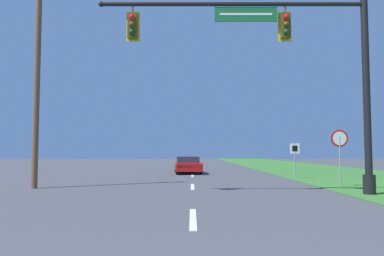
{
  "coord_description": "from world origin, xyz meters",
  "views": [
    {
      "loc": [
        -0.02,
        -2.88,
        1.56
      ],
      "look_at": [
        0.0,
        29.0,
        3.61
      ],
      "focal_mm": 35.0,
      "sensor_mm": 36.0,
      "label": 1
    }
  ],
  "objects_px": {
    "signal_mast": "(298,62)",
    "car_ahead": "(187,165)",
    "stop_sign": "(339,145)",
    "route_sign_post": "(295,153)",
    "utility_pole_near": "(37,68)"
  },
  "relations": [
    {
      "from": "route_sign_post",
      "to": "utility_pole_near",
      "type": "height_order",
      "value": "utility_pole_near"
    },
    {
      "from": "signal_mast",
      "to": "stop_sign",
      "type": "xyz_separation_m",
      "value": [
        2.6,
        2.94,
        -3.01
      ]
    },
    {
      "from": "car_ahead",
      "to": "utility_pole_near",
      "type": "xyz_separation_m",
      "value": [
        -6.48,
        -11.44,
        4.65
      ]
    },
    {
      "from": "car_ahead",
      "to": "route_sign_post",
      "type": "relative_size",
      "value": 2.35
    },
    {
      "from": "route_sign_post",
      "to": "signal_mast",
      "type": "bearing_deg",
      "value": -104.12
    },
    {
      "from": "car_ahead",
      "to": "utility_pole_near",
      "type": "height_order",
      "value": "utility_pole_near"
    },
    {
      "from": "signal_mast",
      "to": "route_sign_post",
      "type": "bearing_deg",
      "value": 75.88
    },
    {
      "from": "car_ahead",
      "to": "utility_pole_near",
      "type": "distance_m",
      "value": 13.95
    },
    {
      "from": "car_ahead",
      "to": "stop_sign",
      "type": "distance_m",
      "value": 13.09
    },
    {
      "from": "signal_mast",
      "to": "stop_sign",
      "type": "distance_m",
      "value": 4.95
    },
    {
      "from": "car_ahead",
      "to": "stop_sign",
      "type": "height_order",
      "value": "stop_sign"
    },
    {
      "from": "utility_pole_near",
      "to": "signal_mast",
      "type": "bearing_deg",
      "value": -13.47
    },
    {
      "from": "signal_mast",
      "to": "utility_pole_near",
      "type": "bearing_deg",
      "value": 166.53
    },
    {
      "from": "route_sign_post",
      "to": "stop_sign",
      "type": "bearing_deg",
      "value": -85.0
    },
    {
      "from": "signal_mast",
      "to": "car_ahead",
      "type": "height_order",
      "value": "signal_mast"
    }
  ]
}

